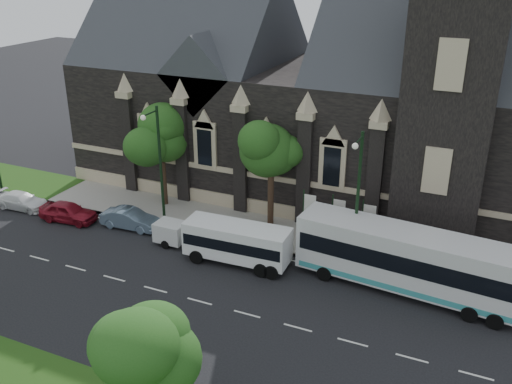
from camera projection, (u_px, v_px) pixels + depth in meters
The scene contains 17 objects.
ground at pixel (155, 290), 33.41m from camera, with size 160.00×160.00×0.00m, color black.
sidewalk at pixel (228, 223), 41.34m from camera, with size 80.00×5.00×0.15m, color gray.
museum at pixel (337, 94), 43.99m from camera, with size 40.00×17.70×29.90m.
tree_park_east at pixel (147, 347), 21.45m from camera, with size 3.40×3.40×6.28m.
tree_walk_right at pixel (275, 150), 38.88m from camera, with size 4.08×4.08×7.80m.
tree_walk_left at pixel (164, 135), 42.28m from camera, with size 3.91×3.91×7.64m.
street_lamp_near at pixel (357, 195), 33.58m from camera, with size 0.36×1.88×9.00m.
street_lamp_mid at pixel (159, 162), 38.83m from camera, with size 0.36×1.88×9.00m.
banner_flag_left at pixel (307, 213), 37.65m from camera, with size 0.90×0.10×4.00m.
banner_flag_center at pixel (336, 218), 36.90m from camera, with size 0.90×0.10×4.00m.
banner_flag_right at pixel (366, 223), 36.15m from camera, with size 0.90×0.10×4.00m.
tour_coach at pixel (408, 259), 32.58m from camera, with size 13.23×3.94×3.80m.
shuttle_bus at pixel (237, 241), 35.73m from camera, with size 6.91×2.68×2.63m.
box_trailer at pixel (171, 232), 38.31m from camera, with size 2.96×1.74×1.58m.
sedan at pixel (130, 219), 40.58m from camera, with size 1.51×4.32×1.42m, color slate.
car_far_red at pixel (68, 212), 41.59m from camera, with size 1.76×4.36×1.49m, color maroon.
car_far_white at pixel (22, 201), 43.69m from camera, with size 1.77×4.35×1.26m, color white.
Camera 1 is at (17.05, -23.46, 18.56)m, focal length 39.48 mm.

